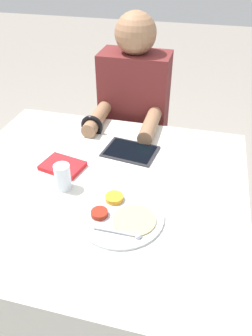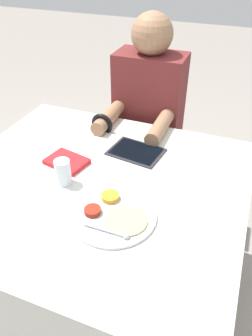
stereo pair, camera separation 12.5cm
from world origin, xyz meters
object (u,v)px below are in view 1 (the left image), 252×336
at_px(person_diner, 133,130).
at_px(tablet_device, 130,151).
at_px(red_notebook, 63,166).
at_px(drinking_glass, 63,177).
at_px(thali_tray, 120,215).

bearing_deg(person_diner, tablet_device, -78.57).
bearing_deg(person_diner, red_notebook, -104.52).
distance_m(tablet_device, person_diner, 0.45).
bearing_deg(person_diner, drinking_glass, -98.01).
distance_m(red_notebook, drinking_glass, 0.14).
relative_size(tablet_device, person_diner, 0.21).
xyz_separation_m(thali_tray, tablet_device, (-0.06, 0.40, -0.00)).
bearing_deg(red_notebook, thali_tray, -35.28).
bearing_deg(thali_tray, drinking_glass, 158.34).
height_order(red_notebook, person_diner, person_diner).
xyz_separation_m(red_notebook, person_diner, (0.16, 0.61, -0.14)).
bearing_deg(tablet_device, drinking_glass, -121.97).
relative_size(red_notebook, drinking_glass, 1.82).
height_order(red_notebook, drinking_glass, drinking_glass).
bearing_deg(tablet_device, thali_tray, -81.18).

